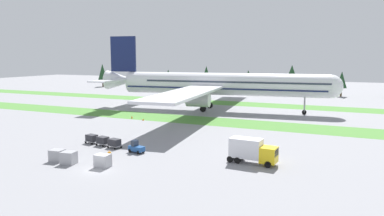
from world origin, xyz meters
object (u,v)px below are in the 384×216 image
(cargo_dolly_lead, at_px, (114,143))
(uld_container_0, at_px, (69,158))
(airliner, at_px, (214,84))
(uld_container_1, at_px, (57,155))
(taxiway_marker_0, at_px, (132,117))
(taxiway_marker_1, at_px, (143,119))
(cargo_dolly_second, at_px, (103,140))
(cargo_dolly_third, at_px, (92,138))
(catering_truck, at_px, (252,150))
(ground_crew_marshaller, at_px, (109,155))
(baggage_tug, at_px, (136,148))
(uld_container_2, at_px, (103,161))

(cargo_dolly_lead, height_order, uld_container_0, uld_container_0)
(airliner, bearing_deg, uld_container_1, -9.64)
(taxiway_marker_0, bearing_deg, taxiway_marker_1, -20.02)
(cargo_dolly_lead, xyz_separation_m, cargo_dolly_second, (-2.84, 0.59, 0.00))
(cargo_dolly_third, bearing_deg, cargo_dolly_lead, 90.00)
(cargo_dolly_third, distance_m, catering_truck, 29.00)
(cargo_dolly_third, height_order, ground_crew_marshaller, ground_crew_marshaller)
(baggage_tug, height_order, catering_truck, catering_truck)
(uld_container_0, height_order, uld_container_1, uld_container_0)
(airliner, xyz_separation_m, cargo_dolly_third, (-5.78, -45.93, -6.68))
(taxiway_marker_0, height_order, taxiway_marker_1, taxiway_marker_0)
(cargo_dolly_lead, xyz_separation_m, uld_container_0, (-0.54, -10.15, -0.03))
(airliner, height_order, catering_truck, airliner)
(cargo_dolly_second, height_order, uld_container_2, uld_container_2)
(uld_container_1, height_order, taxiway_marker_0, uld_container_1)
(cargo_dolly_second, distance_m, uld_container_0, 10.98)
(baggage_tug, height_order, taxiway_marker_0, baggage_tug)
(catering_truck, bearing_deg, uld_container_1, -65.02)
(cargo_dolly_second, relative_size, ground_crew_marshaller, 1.41)
(airliner, distance_m, taxiway_marker_0, 26.03)
(catering_truck, distance_m, uld_container_1, 28.37)
(cargo_dolly_lead, distance_m, taxiway_marker_0, 29.66)
(cargo_dolly_third, bearing_deg, uld_container_0, 36.14)
(catering_truck, bearing_deg, taxiway_marker_1, -122.66)
(ground_crew_marshaller, xyz_separation_m, uld_container_0, (-4.68, -3.18, -0.05))
(uld_container_1, relative_size, uld_container_2, 1.00)
(baggage_tug, relative_size, cargo_dolly_lead, 1.14)
(taxiway_marker_1, bearing_deg, ground_crew_marshaller, -66.65)
(cargo_dolly_second, height_order, uld_container_1, uld_container_1)
(cargo_dolly_third, height_order, uld_container_2, uld_container_2)
(airliner, xyz_separation_m, cargo_dolly_second, (-2.94, -46.52, -6.68))
(cargo_dolly_second, distance_m, uld_container_1, 10.30)
(baggage_tug, height_order, cargo_dolly_lead, baggage_tug)
(cargo_dolly_third, height_order, uld_container_0, uld_container_0)
(cargo_dolly_lead, bearing_deg, catering_truck, 103.20)
(uld_container_1, distance_m, taxiway_marker_1, 35.08)
(cargo_dolly_second, height_order, catering_truck, catering_truck)
(airliner, distance_m, uld_container_0, 57.65)
(ground_crew_marshaller, distance_m, uld_container_1, 7.74)
(cargo_dolly_lead, relative_size, uld_container_0, 1.23)
(uld_container_0, bearing_deg, cargo_dolly_third, 114.39)
(cargo_dolly_third, relative_size, ground_crew_marshaller, 1.41)
(airliner, relative_size, catering_truck, 11.74)
(baggage_tug, relative_size, taxiway_marker_0, 4.09)
(cargo_dolly_lead, height_order, cargo_dolly_second, same)
(baggage_tug, height_order, uld_container_0, baggage_tug)
(baggage_tug, distance_m, cargo_dolly_second, 7.93)
(cargo_dolly_second, relative_size, cargo_dolly_third, 1.00)
(ground_crew_marshaller, bearing_deg, uld_container_0, 0.67)
(airliner, relative_size, cargo_dolly_lead, 33.84)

